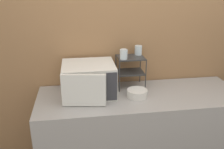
% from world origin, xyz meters
% --- Properties ---
extents(wall_back, '(8.00, 0.06, 2.60)m').
position_xyz_m(wall_back, '(0.00, 0.73, 1.30)').
color(wall_back, '#9E7047').
rests_on(wall_back, ground_plane).
extents(counter, '(1.99, 0.69, 0.91)m').
position_xyz_m(counter, '(0.00, 0.35, 0.45)').
color(counter, '#9E9993').
rests_on(counter, ground_plane).
extents(microwave, '(0.50, 0.51, 0.30)m').
position_xyz_m(microwave, '(-0.50, 0.43, 1.06)').
color(microwave, silver).
rests_on(microwave, counter).
extents(dish_rack, '(0.27, 0.23, 0.32)m').
position_xyz_m(dish_rack, '(-0.06, 0.56, 1.14)').
color(dish_rack, '#333333').
rests_on(dish_rack, counter).
extents(glass_front_left, '(0.07, 0.07, 0.10)m').
position_xyz_m(glass_front_left, '(-0.15, 0.50, 1.28)').
color(glass_front_left, silver).
rests_on(glass_front_left, dish_rack).
extents(glass_back_right, '(0.07, 0.07, 0.10)m').
position_xyz_m(glass_back_right, '(0.03, 0.62, 1.28)').
color(glass_back_right, silver).
rests_on(glass_back_right, dish_rack).
extents(bowl, '(0.19, 0.19, 0.07)m').
position_xyz_m(bowl, '(-0.05, 0.31, 0.94)').
color(bowl, silver).
rests_on(bowl, counter).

